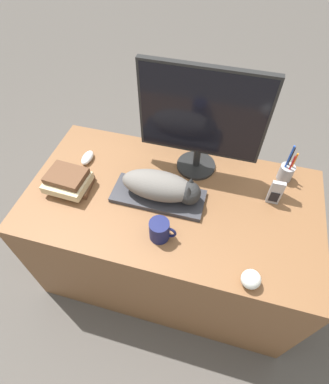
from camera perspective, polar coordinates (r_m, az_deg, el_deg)
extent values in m
plane|color=#4C4742|center=(1.97, -2.14, -23.62)|extent=(12.00, 12.00, 0.00)
cube|color=brown|center=(1.77, 1.16, -8.59)|extent=(1.44, 0.78, 0.74)
cube|color=#2D2D33|center=(1.46, -1.19, -0.80)|extent=(0.45, 0.18, 0.02)
ellipsoid|color=#66605B|center=(1.39, -1.25, 1.24)|extent=(0.35, 0.15, 0.14)
sphere|color=#262626|center=(1.38, 4.71, -0.20)|extent=(0.11, 0.11, 0.11)
cone|color=#262626|center=(1.32, 4.60, 0.32)|extent=(0.04, 0.04, 0.04)
cone|color=#262626|center=(1.36, 5.10, 2.05)|extent=(0.04, 0.04, 0.04)
cylinder|color=black|center=(1.61, 6.01, 5.08)|extent=(0.20, 0.20, 0.02)
cylinder|color=black|center=(1.56, 6.20, 6.71)|extent=(0.04, 0.04, 0.11)
cube|color=black|center=(1.39, 7.17, 14.63)|extent=(0.58, 0.03, 0.45)
cube|color=black|center=(1.38, 7.09, 14.42)|extent=(0.56, 0.01, 0.42)
ellipsoid|color=silver|center=(1.67, -14.47, 6.36)|extent=(0.05, 0.10, 0.04)
cylinder|color=#141947|center=(1.30, -1.11, -7.23)|extent=(0.09, 0.09, 0.10)
torus|color=#141947|center=(1.29, 0.80, -7.67)|extent=(0.07, 0.01, 0.07)
cylinder|color=#939399|center=(1.63, 22.10, 3.44)|extent=(0.07, 0.07, 0.09)
cylinder|color=orange|center=(1.60, 23.28, 4.91)|extent=(0.01, 0.01, 0.14)
cylinder|color=black|center=(1.59, 22.72, 5.64)|extent=(0.01, 0.01, 0.16)
cylinder|color=#1E47B2|center=(1.57, 22.47, 5.54)|extent=(0.01, 0.01, 0.19)
cylinder|color=#B21E1E|center=(1.58, 22.90, 4.48)|extent=(0.01, 0.01, 0.14)
sphere|color=silver|center=(1.26, 16.14, -15.68)|extent=(0.08, 0.08, 0.08)
cube|color=#99999E|center=(1.49, 20.38, -0.11)|extent=(0.06, 0.02, 0.14)
cube|color=black|center=(1.50, 20.14, -0.94)|extent=(0.04, 0.00, 0.06)
cube|color=brown|center=(1.57, -16.92, 1.32)|extent=(0.19, 0.16, 0.03)
cube|color=#C6B284|center=(1.54, -17.97, 1.75)|extent=(0.21, 0.18, 0.04)
cube|color=brown|center=(1.52, -18.21, 2.95)|extent=(0.19, 0.15, 0.03)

